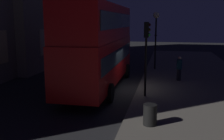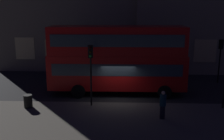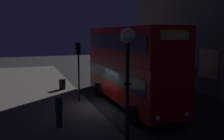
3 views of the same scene
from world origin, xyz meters
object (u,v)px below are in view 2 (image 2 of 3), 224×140
Objects in this scene: double_decker_bus at (117,57)px; pedestrian at (163,105)px; litter_bin at (28,101)px; traffic_light_near_kerb at (91,63)px; traffic_light_far_side at (220,52)px.

pedestrian is (2.86, -5.18, -1.98)m from double_decker_bus.
double_decker_bus is at bearing 31.70° from litter_bin.
traffic_light_near_kerb is 2.39× the size of pedestrian.
litter_bin is (-15.13, -7.11, -2.29)m from traffic_light_far_side.
double_decker_bus reaches higher than traffic_light_far_side.
pedestrian is 2.00× the size of litter_bin.
pedestrian is at bearing -9.80° from litter_bin.
traffic_light_near_kerb is at bearing -118.83° from double_decker_bus.
pedestrian is (4.56, -2.05, -2.11)m from traffic_light_near_kerb.
double_decker_bus is 12.28× the size of litter_bin.
traffic_light_far_side reaches higher than pedestrian.
traffic_light_near_kerb is at bearing -73.60° from pedestrian.
litter_bin is (-5.92, -3.66, -2.43)m from double_decker_bus.
traffic_light_near_kerb is 12.74m from traffic_light_far_side.
traffic_light_far_side is (9.20, 3.45, -0.14)m from double_decker_bus.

